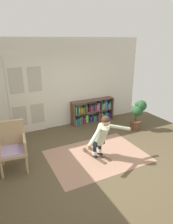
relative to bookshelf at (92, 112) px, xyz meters
The scene contains 9 objects.
ground_plane 2.66m from the bookshelf, 114.83° to the right, with size 7.20×7.20×0.00m, color brown.
back_wall 1.56m from the bookshelf, 169.18° to the left, with size 6.00×0.10×2.90m, color silver.
double_door 2.37m from the bookshelf, behind, with size 1.22×0.05×2.45m.
rug 2.36m from the bookshelf, 115.51° to the right, with size 2.43×1.75×0.01m, color #9B735D.
bookshelf is the anchor object (origin of this frame).
wicker_chair 3.40m from the bookshelf, 150.79° to the right, with size 0.67×0.67×1.10m.
potted_plant 1.63m from the bookshelf, 51.82° to the right, with size 0.47×0.45×1.00m.
skis_pair 2.34m from the bookshelf, 115.98° to the right, with size 0.45×0.87×0.07m.
person_skier 2.48m from the bookshelf, 113.23° to the right, with size 1.39×0.78×1.10m.
Camera 1 is at (-2.19, -3.65, 2.83)m, focal length 32.58 mm.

